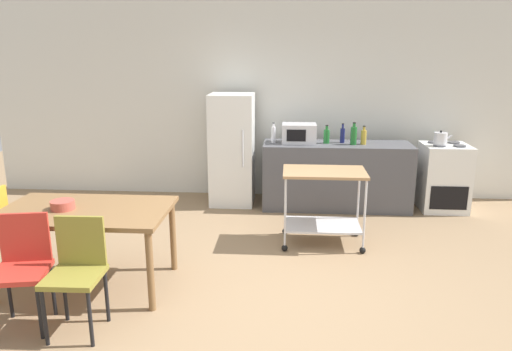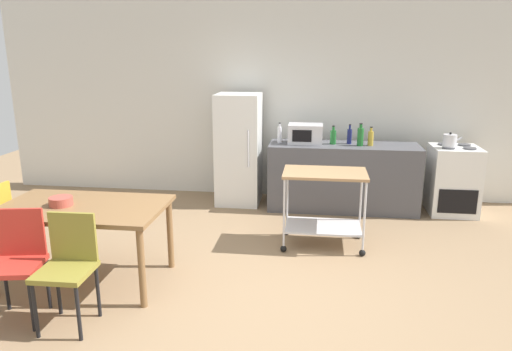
{
  "view_description": "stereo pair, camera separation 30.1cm",
  "coord_description": "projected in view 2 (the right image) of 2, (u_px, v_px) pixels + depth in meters",
  "views": [
    {
      "loc": [
        0.25,
        -3.81,
        2.12
      ],
      "look_at": [
        -0.11,
        1.2,
        0.8
      ],
      "focal_mm": 33.43,
      "sensor_mm": 36.0,
      "label": 1
    },
    {
      "loc": [
        0.55,
        -3.78,
        2.12
      ],
      "look_at": [
        -0.11,
        1.2,
        0.8
      ],
      "focal_mm": 33.43,
      "sensor_mm": 36.0,
      "label": 2
    }
  ],
  "objects": [
    {
      "name": "chair_red",
      "position": [
        17.0,
        257.0,
        3.8
      ],
      "size": [
        0.47,
        0.47,
        0.89
      ],
      "rotation": [
        0.0,
        0.0,
        0.19
      ],
      "color": "#B72D23",
      "rests_on": "ground_plane"
    },
    {
      "name": "dining_table",
      "position": [
        83.0,
        214.0,
        4.36
      ],
      "size": [
        1.5,
        0.9,
        0.75
      ],
      "color": "brown",
      "rests_on": "ground_plane"
    },
    {
      "name": "back_wall",
      "position": [
        281.0,
        98.0,
        6.93
      ],
      "size": [
        8.4,
        0.12,
        2.9
      ],
      "primitive_type": "cube",
      "color": "silver",
      "rests_on": "ground_plane"
    },
    {
      "name": "stove_oven",
      "position": [
        453.0,
        180.0,
        6.33
      ],
      "size": [
        0.6,
        0.61,
        0.92
      ],
      "color": "white",
      "rests_on": "ground_plane"
    },
    {
      "name": "bottle_olive_oil",
      "position": [
        280.0,
        134.0,
        6.48
      ],
      "size": [
        0.06,
        0.06,
        0.28
      ],
      "color": "silver",
      "rests_on": "kitchen_counter"
    },
    {
      "name": "chair_olive",
      "position": [
        68.0,
        263.0,
        3.71
      ],
      "size": [
        0.41,
        0.41,
        0.89
      ],
      "rotation": [
        0.0,
        0.0,
        0.02
      ],
      "color": "olive",
      "rests_on": "ground_plane"
    },
    {
      "name": "bottle_sparkling_water",
      "position": [
        333.0,
        137.0,
        6.39
      ],
      "size": [
        0.08,
        0.08,
        0.25
      ],
      "color": "#1E6628",
      "rests_on": "kitchen_counter"
    },
    {
      "name": "microwave",
      "position": [
        305.0,
        134.0,
        6.43
      ],
      "size": [
        0.46,
        0.35,
        0.26
      ],
      "color": "silver",
      "rests_on": "kitchen_counter"
    },
    {
      "name": "bottle_soy_sauce",
      "position": [
        360.0,
        136.0,
        6.27
      ],
      "size": [
        0.08,
        0.08,
        0.3
      ],
      "color": "#1E6628",
      "rests_on": "kitchen_counter"
    },
    {
      "name": "bottle_vinegar",
      "position": [
        349.0,
        136.0,
        6.41
      ],
      "size": [
        0.06,
        0.06,
        0.27
      ],
      "color": "navy",
      "rests_on": "kitchen_counter"
    },
    {
      "name": "kitchen_cart",
      "position": [
        324.0,
        196.0,
        5.22
      ],
      "size": [
        0.91,
        0.57,
        0.85
      ],
      "color": "#A37A51",
      "rests_on": "ground_plane"
    },
    {
      "name": "kettle",
      "position": [
        450.0,
        141.0,
        6.11
      ],
      "size": [
        0.24,
        0.17,
        0.19
      ],
      "color": "silver",
      "rests_on": "stove_oven"
    },
    {
      "name": "ground_plane",
      "position": [
        250.0,
        297.0,
        4.23
      ],
      "size": [
        12.0,
        12.0,
        0.0
      ],
      "primitive_type": "plane",
      "color": "#8C7051"
    },
    {
      "name": "fruit_bowl",
      "position": [
        61.0,
        201.0,
        4.33
      ],
      "size": [
        0.21,
        0.21,
        0.08
      ],
      "primitive_type": "cylinder",
      "color": "#B24C3F",
      "rests_on": "dining_table"
    },
    {
      "name": "refrigerator",
      "position": [
        239.0,
        149.0,
        6.69
      ],
      "size": [
        0.6,
        0.63,
        1.55
      ],
      "color": "white",
      "rests_on": "ground_plane"
    },
    {
      "name": "kitchen_counter",
      "position": [
        343.0,
        177.0,
        6.49
      ],
      "size": [
        2.0,
        0.64,
        0.9
      ],
      "primitive_type": "cube",
      "color": "#4C4C51",
      "rests_on": "ground_plane"
    },
    {
      "name": "bottle_sesame_oil",
      "position": [
        371.0,
        138.0,
        6.28
      ],
      "size": [
        0.07,
        0.07,
        0.25
      ],
      "color": "gold",
      "rests_on": "kitchen_counter"
    }
  ]
}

